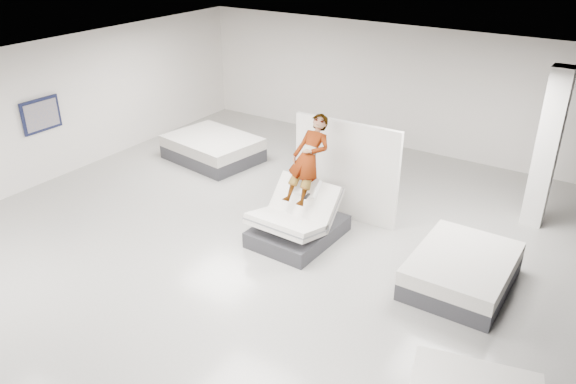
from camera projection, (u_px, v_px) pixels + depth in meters
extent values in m
plane|color=#A29F99|center=(240.00, 266.00, 10.00)|extent=(14.00, 14.00, 0.00)
plane|color=black|center=(232.00, 90.00, 8.60)|extent=(14.00, 14.00, 0.00)
cube|color=white|center=(402.00, 88.00, 14.57)|extent=(12.00, 0.04, 3.20)
cube|color=white|center=(19.00, 121.00, 12.25)|extent=(0.04, 14.00, 3.20)
cube|color=#313236|center=(298.00, 231.00, 10.79)|extent=(1.39, 1.82, 0.31)
cube|color=white|center=(305.00, 201.00, 10.71)|extent=(1.36, 0.77, 0.80)
cube|color=slate|center=(305.00, 201.00, 10.71)|extent=(1.37, 0.66, 0.70)
cube|color=white|center=(286.00, 224.00, 10.34)|extent=(1.36, 0.96, 0.40)
cube|color=slate|center=(286.00, 224.00, 10.34)|extent=(1.38, 0.93, 0.24)
cube|color=white|center=(307.00, 186.00, 10.61)|extent=(0.50, 0.34, 0.35)
imported|color=slate|center=(308.00, 176.00, 10.55)|extent=(0.70, 1.74, 1.25)
cube|color=black|center=(307.00, 196.00, 10.28)|extent=(0.06, 0.14, 0.08)
cube|color=white|center=(345.00, 171.00, 11.24)|extent=(2.26, 0.15, 2.05)
cube|color=#313236|center=(461.00, 277.00, 9.42)|extent=(1.53, 2.04, 0.30)
cube|color=white|center=(463.00, 263.00, 9.30)|extent=(1.53, 2.04, 0.25)
cube|color=#313236|center=(213.00, 153.00, 14.33)|extent=(2.44, 1.98, 0.33)
cube|color=white|center=(213.00, 142.00, 14.20)|extent=(2.44, 1.98, 0.28)
cube|color=white|center=(547.00, 149.00, 10.72)|extent=(0.40, 0.40, 3.20)
cube|color=black|center=(41.00, 115.00, 12.59)|extent=(0.05, 0.95, 0.75)
cube|color=gray|center=(42.00, 115.00, 12.58)|extent=(0.02, 0.82, 0.62)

